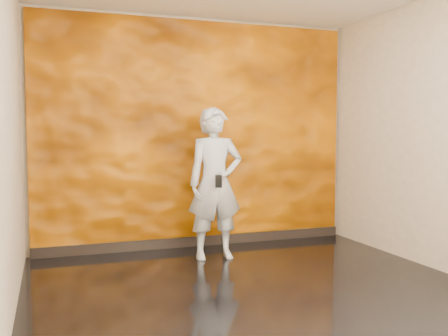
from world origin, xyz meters
TOP-DOWN VIEW (x-y plane):
  - room at (0.00, 0.00)m, footprint 4.02×4.02m
  - feature_wall at (0.00, 1.96)m, footprint 3.90×0.06m
  - baseboard at (0.00, 1.92)m, footprint 3.90×0.04m
  - man at (0.01, 1.29)m, footprint 0.63×0.43m
  - phone at (-0.03, 1.05)m, footprint 0.07×0.04m

SIDE VIEW (x-z plane):
  - baseboard at x=0.00m, z-range 0.00..0.12m
  - man at x=0.01m, z-range 0.00..1.68m
  - phone at x=-0.03m, z-range 0.82..0.95m
  - feature_wall at x=0.00m, z-range 0.00..2.75m
  - room at x=0.00m, z-range -0.01..2.81m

